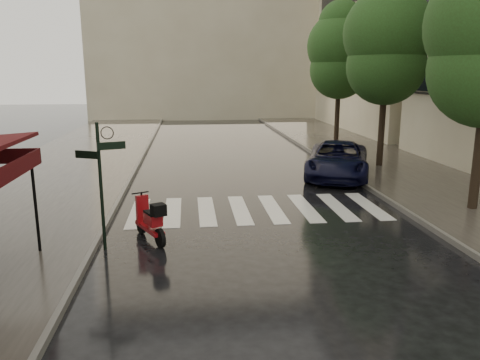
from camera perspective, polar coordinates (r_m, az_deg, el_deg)
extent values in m
plane|color=black|center=(9.14, -11.60, -14.75)|extent=(120.00, 120.00, 0.00)
cube|color=#38332D|center=(21.19, -20.95, 0.75)|extent=(6.00, 60.00, 0.12)
cube|color=#38332D|center=(22.53, 18.34, 1.63)|extent=(5.50, 60.00, 0.12)
cube|color=#595651|center=(20.62, -12.73, 1.02)|extent=(0.12, 60.00, 0.16)
cube|color=#595651|center=(21.51, 11.54, 1.56)|extent=(0.12, 60.00, 0.16)
cube|color=silver|center=(14.77, -12.29, -3.92)|extent=(0.50, 3.20, 0.01)
cube|color=silver|center=(14.69, -8.20, -3.84)|extent=(0.50, 3.20, 0.01)
cube|color=silver|center=(14.69, -4.10, -3.74)|extent=(0.50, 3.20, 0.01)
cube|color=silver|center=(14.76, -0.02, -3.62)|extent=(0.50, 3.20, 0.01)
cube|color=silver|center=(14.91, 4.00, -3.49)|extent=(0.50, 3.20, 0.01)
cube|color=silver|center=(15.13, 7.93, -3.34)|extent=(0.50, 3.20, 0.01)
cube|color=silver|center=(15.42, 11.72, -3.18)|extent=(0.50, 3.20, 0.01)
cube|color=silver|center=(15.77, 15.36, -3.01)|extent=(0.50, 3.20, 0.01)
cylinder|color=black|center=(11.75, -23.68, -2.54)|extent=(0.07, 0.07, 2.35)
cylinder|color=black|center=(11.57, -16.58, -0.90)|extent=(0.08, 0.08, 3.10)
cube|color=black|center=(11.33, -15.40, 4.05)|extent=(0.62, 0.26, 0.18)
cube|color=black|center=(11.47, -18.21, 2.96)|extent=(0.56, 0.29, 0.18)
cube|color=tan|center=(37.81, 19.30, 19.87)|extent=(8.00, 16.00, 18.50)
cube|color=tan|center=(46.48, -3.92, 20.02)|extent=(22.00, 6.00, 20.00)
cylinder|color=black|center=(15.82, 27.20, 4.38)|extent=(0.28, 0.28, 4.26)
cylinder|color=black|center=(21.91, 16.97, 7.51)|extent=(0.28, 0.28, 4.48)
sphere|color=#213B15|center=(21.84, 17.35, 13.15)|extent=(3.40, 3.40, 3.40)
sphere|color=#213B15|center=(21.90, 17.59, 16.71)|extent=(3.80, 3.80, 3.80)
sphere|color=#213B15|center=(22.04, 17.83, 20.02)|extent=(2.60, 2.60, 2.60)
cylinder|color=black|center=(28.53, 11.80, 8.80)|extent=(0.28, 0.28, 4.37)
sphere|color=#213B15|center=(28.47, 12.00, 13.03)|extent=(3.40, 3.40, 3.40)
sphere|color=#213B15|center=(28.51, 12.13, 15.69)|extent=(3.80, 3.80, 3.80)
sphere|color=#213B15|center=(28.60, 12.25, 18.19)|extent=(2.60, 2.60, 2.60)
cylinder|color=black|center=(11.74, -9.72, -7.00)|extent=(0.31, 0.48, 0.49)
cylinder|color=black|center=(12.85, -11.97, -5.33)|extent=(0.31, 0.48, 0.49)
cube|color=maroon|center=(12.29, -10.96, -5.74)|extent=(0.84, 1.30, 0.10)
cube|color=maroon|center=(11.97, -10.56, -4.70)|extent=(0.52, 0.63, 0.28)
cube|color=maroon|center=(12.58, -11.82, -3.50)|extent=(0.34, 0.25, 0.76)
cylinder|color=black|center=(12.56, -12.08, -1.53)|extent=(0.43, 0.24, 0.04)
cube|color=black|center=(11.54, -9.91, -3.60)|extent=(0.43, 0.42, 0.28)
imported|color=black|center=(19.73, 11.81, 2.46)|extent=(4.02, 5.71, 1.45)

